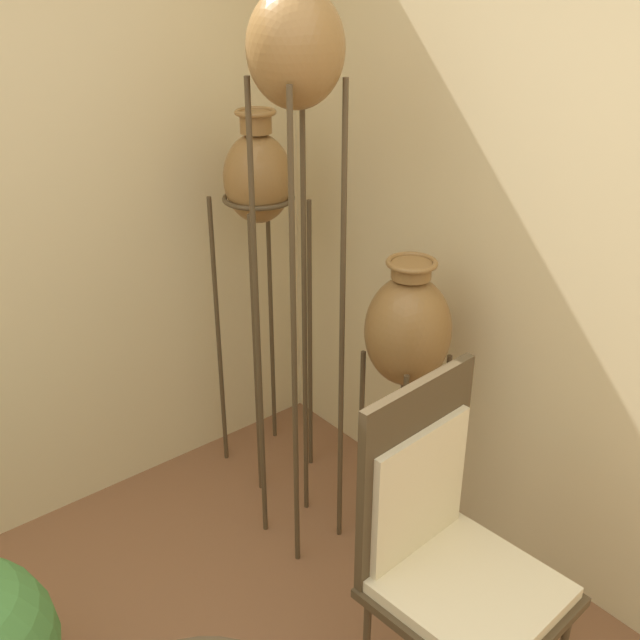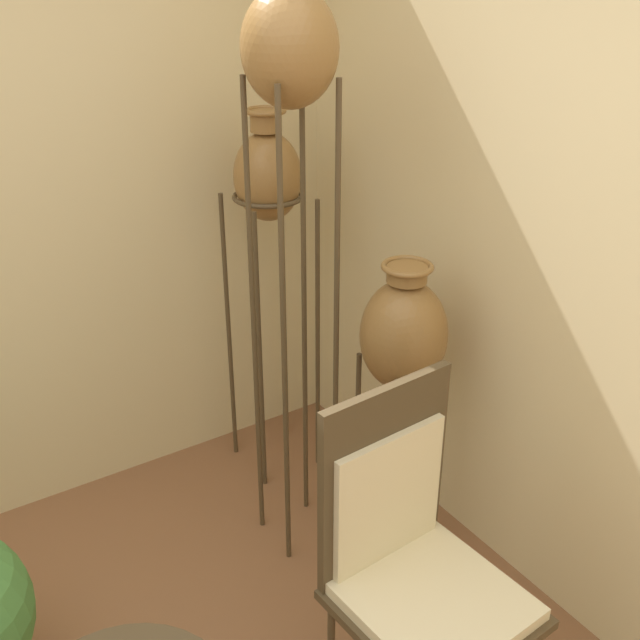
{
  "view_description": "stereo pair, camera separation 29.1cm",
  "coord_description": "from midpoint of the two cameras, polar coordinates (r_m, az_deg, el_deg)",
  "views": [
    {
      "loc": [
        -0.47,
        -1.1,
        2.21
      ],
      "look_at": [
        1.19,
        0.92,
        0.91
      ],
      "focal_mm": 42.0,
      "sensor_mm": 36.0,
      "label": 1
    },
    {
      "loc": [
        -0.24,
        -1.27,
        2.21
      ],
      "look_at": [
        1.19,
        0.92,
        0.91
      ],
      "focal_mm": 42.0,
      "sensor_mm": 36.0,
      "label": 2
    }
  ],
  "objects": [
    {
      "name": "vase_stand_tall",
      "position": [
        2.47,
        -5.42,
        18.49
      ],
      "size": [
        0.31,
        0.31,
        2.21
      ],
      "color": "#473823",
      "rests_on": "ground_plane"
    },
    {
      "name": "vase_stand_medium",
      "position": [
        3.08,
        -7.48,
        9.93
      ],
      "size": [
        0.31,
        0.31,
        1.66
      ],
      "color": "#473823",
      "rests_on": "ground_plane"
    },
    {
      "name": "wall_right",
      "position": [
        2.49,
        18.93,
        4.69
      ],
      "size": [
        0.06,
        7.26,
        2.7
      ],
      "color": "beige",
      "rests_on": "ground_plane"
    },
    {
      "name": "chair",
      "position": [
        2.32,
        5.96,
        -16.88
      ],
      "size": [
        0.52,
        0.54,
        1.13
      ],
      "rotation": [
        0.0,
        0.0,
        0.07
      ],
      "color": "#473823",
      "rests_on": "ground_plane"
    },
    {
      "name": "vase_stand_short",
      "position": [
        2.77,
        3.72,
        -1.03
      ],
      "size": [
        0.32,
        0.32,
        1.23
      ],
      "color": "#473823",
      "rests_on": "ground_plane"
    }
  ]
}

